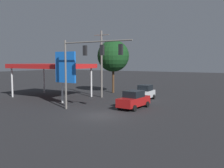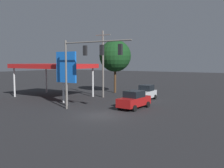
{
  "view_description": "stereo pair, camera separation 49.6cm",
  "coord_description": "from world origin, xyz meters",
  "px_view_note": "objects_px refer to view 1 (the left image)",
  "views": [
    {
      "loc": [
        -12.84,
        19.27,
        5.08
      ],
      "look_at": [
        0.0,
        -2.0,
        2.82
      ],
      "focal_mm": 40.0,
      "sensor_mm": 36.0,
      "label": 1
    },
    {
      "loc": [
        -13.26,
        19.01,
        5.08
      ],
      "look_at": [
        0.0,
        -2.0,
        2.82
      ],
      "focal_mm": 40.0,
      "sensor_mm": 36.0,
      "label": 2
    }
  ],
  "objects_px": {
    "price_sign": "(65,69)",
    "street_tree": "(113,56)",
    "traffic_signal_assembly": "(88,58)",
    "utility_pole": "(102,62)",
    "sedan_waiting": "(134,100)",
    "hatchback_crossing": "(144,93)"
  },
  "relations": [
    {
      "from": "sedan_waiting",
      "to": "price_sign",
      "type": "bearing_deg",
      "value": -65.49
    },
    {
      "from": "traffic_signal_assembly",
      "to": "sedan_waiting",
      "type": "xyz_separation_m",
      "value": [
        -3.14,
        -4.03,
        -4.49
      ]
    },
    {
      "from": "traffic_signal_assembly",
      "to": "price_sign",
      "type": "distance_m",
      "value": 4.44
    },
    {
      "from": "utility_pole",
      "to": "hatchback_crossing",
      "type": "xyz_separation_m",
      "value": [
        -6.12,
        -1.04,
        -4.0
      ]
    },
    {
      "from": "hatchback_crossing",
      "to": "street_tree",
      "type": "xyz_separation_m",
      "value": [
        7.42,
        -4.33,
        5.01
      ]
    },
    {
      "from": "price_sign",
      "to": "hatchback_crossing",
      "type": "height_order",
      "value": "price_sign"
    },
    {
      "from": "sedan_waiting",
      "to": "street_tree",
      "type": "xyz_separation_m",
      "value": [
        8.89,
        -10.56,
        5.0
      ]
    },
    {
      "from": "utility_pole",
      "to": "hatchback_crossing",
      "type": "bearing_deg",
      "value": -170.37
    },
    {
      "from": "traffic_signal_assembly",
      "to": "street_tree",
      "type": "distance_m",
      "value": 15.69
    },
    {
      "from": "traffic_signal_assembly",
      "to": "price_sign",
      "type": "bearing_deg",
      "value": -17.55
    },
    {
      "from": "price_sign",
      "to": "street_tree",
      "type": "height_order",
      "value": "street_tree"
    },
    {
      "from": "sedan_waiting",
      "to": "traffic_signal_assembly",
      "type": "bearing_deg",
      "value": -34.16
    },
    {
      "from": "price_sign",
      "to": "traffic_signal_assembly",
      "type": "bearing_deg",
      "value": 162.45
    },
    {
      "from": "utility_pole",
      "to": "sedan_waiting",
      "type": "relative_size",
      "value": 2.07
    },
    {
      "from": "utility_pole",
      "to": "sedan_waiting",
      "type": "bearing_deg",
      "value": 145.61
    },
    {
      "from": "utility_pole",
      "to": "street_tree",
      "type": "relative_size",
      "value": 1.1
    },
    {
      "from": "utility_pole",
      "to": "price_sign",
      "type": "height_order",
      "value": "utility_pole"
    },
    {
      "from": "price_sign",
      "to": "hatchback_crossing",
      "type": "bearing_deg",
      "value": -122.65
    },
    {
      "from": "utility_pole",
      "to": "hatchback_crossing",
      "type": "distance_m",
      "value": 7.38
    },
    {
      "from": "street_tree",
      "to": "utility_pole",
      "type": "bearing_deg",
      "value": 103.66
    },
    {
      "from": "traffic_signal_assembly",
      "to": "price_sign",
      "type": "xyz_separation_m",
      "value": [
        4.08,
        -1.29,
        -1.18
      ]
    },
    {
      "from": "hatchback_crossing",
      "to": "street_tree",
      "type": "height_order",
      "value": "street_tree"
    }
  ]
}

